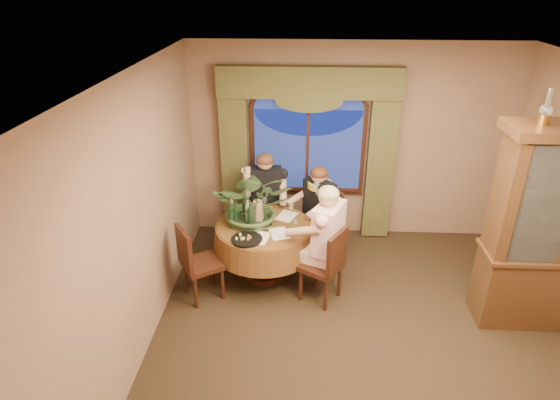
# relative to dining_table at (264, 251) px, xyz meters

# --- Properties ---
(floor) EXTENTS (5.00, 5.00, 0.00)m
(floor) POSITION_rel_dining_table_xyz_m (1.12, -1.25, -0.38)
(floor) COLOR black
(floor) RESTS_ON ground
(wall_back) EXTENTS (4.50, 0.00, 4.50)m
(wall_back) POSITION_rel_dining_table_xyz_m (1.12, 1.25, 1.02)
(wall_back) COLOR #85614B
(wall_back) RESTS_ON ground
(ceiling) EXTENTS (5.00, 5.00, 0.00)m
(ceiling) POSITION_rel_dining_table_xyz_m (1.12, -1.25, 2.42)
(ceiling) COLOR white
(ceiling) RESTS_ON wall_back
(window) EXTENTS (1.62, 0.10, 1.32)m
(window) POSITION_rel_dining_table_xyz_m (0.52, 1.18, 0.92)
(window) COLOR navy
(window) RESTS_ON wall_back
(arched_transom) EXTENTS (1.60, 0.06, 0.44)m
(arched_transom) POSITION_rel_dining_table_xyz_m (0.53, 1.18, 1.71)
(arched_transom) COLOR navy
(arched_transom) RESTS_ON wall_back
(drapery_left) EXTENTS (0.38, 0.14, 2.32)m
(drapery_left) POSITION_rel_dining_table_xyz_m (-0.50, 1.13, 0.80)
(drapery_left) COLOR #474422
(drapery_left) RESTS_ON floor
(drapery_right) EXTENTS (0.38, 0.14, 2.32)m
(drapery_right) POSITION_rel_dining_table_xyz_m (1.56, 1.13, 0.80)
(drapery_right) COLOR #474422
(drapery_right) RESTS_ON floor
(swag_valance) EXTENTS (2.45, 0.16, 0.42)m
(swag_valance) POSITION_rel_dining_table_xyz_m (0.52, 1.10, 1.90)
(swag_valance) COLOR #474422
(swag_valance) RESTS_ON wall_back
(dining_table) EXTENTS (1.43, 1.43, 0.75)m
(dining_table) POSITION_rel_dining_table_xyz_m (0.00, 0.00, 0.00)
(dining_table) COLOR maroon
(dining_table) RESTS_ON floor
(china_cabinet) EXTENTS (1.41, 0.56, 2.28)m
(china_cabinet) POSITION_rel_dining_table_xyz_m (3.11, -0.67, 0.77)
(china_cabinet) COLOR #3B2213
(china_cabinet) RESTS_ON floor
(oil_lamp_left) EXTENTS (0.11, 0.11, 0.34)m
(oil_lamp_left) POSITION_rel_dining_table_xyz_m (2.71, -0.67, 2.08)
(oil_lamp_left) COLOR #A5722D
(oil_lamp_left) RESTS_ON china_cabinet
(chair_right) EXTENTS (0.58, 0.58, 0.96)m
(chair_right) POSITION_rel_dining_table_xyz_m (0.71, -0.43, 0.10)
(chair_right) COLOR black
(chair_right) RESTS_ON floor
(chair_back_right) EXTENTS (0.59, 0.59, 0.96)m
(chair_back_right) POSITION_rel_dining_table_xyz_m (0.71, 0.54, 0.10)
(chair_back_right) COLOR black
(chair_back_right) RESTS_ON floor
(chair_back) EXTENTS (0.44, 0.44, 0.96)m
(chair_back) POSITION_rel_dining_table_xyz_m (-0.04, 0.89, 0.10)
(chair_back) COLOR black
(chair_back) RESTS_ON floor
(chair_front_left) EXTENTS (0.58, 0.58, 0.96)m
(chair_front_left) POSITION_rel_dining_table_xyz_m (-0.70, -0.46, 0.10)
(chair_front_left) COLOR black
(chair_front_left) RESTS_ON floor
(person_pink) EXTENTS (0.64, 0.66, 1.45)m
(person_pink) POSITION_rel_dining_table_xyz_m (0.78, -0.34, 0.35)
(person_pink) COLOR beige
(person_pink) RESTS_ON floor
(person_back) EXTENTS (0.53, 0.49, 1.41)m
(person_back) POSITION_rel_dining_table_xyz_m (-0.05, 0.81, 0.33)
(person_back) COLOR black
(person_back) RESTS_ON floor
(person_scarf) EXTENTS (0.64, 0.64, 1.32)m
(person_scarf) POSITION_rel_dining_table_xyz_m (0.69, 0.56, 0.29)
(person_scarf) COLOR black
(person_scarf) RESTS_ON floor
(stoneware_vase) EXTENTS (0.15, 0.15, 0.29)m
(stoneware_vase) POSITION_rel_dining_table_xyz_m (-0.08, 0.08, 0.52)
(stoneware_vase) COLOR tan
(stoneware_vase) RESTS_ON dining_table
(centerpiece_plant) EXTENTS (0.96, 1.07, 0.83)m
(centerpiece_plant) POSITION_rel_dining_table_xyz_m (-0.13, 0.10, 0.99)
(centerpiece_plant) COLOR #3C5730
(centerpiece_plant) RESTS_ON dining_table
(olive_bowl) EXTENTS (0.16, 0.16, 0.05)m
(olive_bowl) POSITION_rel_dining_table_xyz_m (0.03, -0.08, 0.40)
(olive_bowl) COLOR #4C5229
(olive_bowl) RESTS_ON dining_table
(cheese_platter) EXTENTS (0.37, 0.37, 0.02)m
(cheese_platter) POSITION_rel_dining_table_xyz_m (-0.17, -0.38, 0.39)
(cheese_platter) COLOR black
(cheese_platter) RESTS_ON dining_table
(wine_bottle_0) EXTENTS (0.07, 0.07, 0.33)m
(wine_bottle_0) POSITION_rel_dining_table_xyz_m (-0.35, -0.02, 0.54)
(wine_bottle_0) COLOR black
(wine_bottle_0) RESTS_ON dining_table
(wine_bottle_1) EXTENTS (0.07, 0.07, 0.33)m
(wine_bottle_1) POSITION_rel_dining_table_xyz_m (-0.16, -0.08, 0.54)
(wine_bottle_1) COLOR black
(wine_bottle_1) RESTS_ON dining_table
(wine_bottle_2) EXTENTS (0.07, 0.07, 0.33)m
(wine_bottle_2) POSITION_rel_dining_table_xyz_m (-0.41, 0.10, 0.54)
(wine_bottle_2) COLOR tan
(wine_bottle_2) RESTS_ON dining_table
(wine_bottle_3) EXTENTS (0.07, 0.07, 0.33)m
(wine_bottle_3) POSITION_rel_dining_table_xyz_m (-0.25, 0.15, 0.54)
(wine_bottle_3) COLOR black
(wine_bottle_3) RESTS_ON dining_table
(wine_bottle_4) EXTENTS (0.07, 0.07, 0.33)m
(wine_bottle_4) POSITION_rel_dining_table_xyz_m (-0.39, -0.09, 0.54)
(wine_bottle_4) COLOR black
(wine_bottle_4) RESTS_ON dining_table
(wine_bottle_5) EXTENTS (0.07, 0.07, 0.33)m
(wine_bottle_5) POSITION_rel_dining_table_xyz_m (-0.20, 0.01, 0.54)
(wine_bottle_5) COLOR tan
(wine_bottle_5) RESTS_ON dining_table
(tasting_paper_0) EXTENTS (0.29, 0.35, 0.00)m
(tasting_paper_0) POSITION_rel_dining_table_xyz_m (0.20, -0.21, 0.38)
(tasting_paper_0) COLOR white
(tasting_paper_0) RESTS_ON dining_table
(tasting_paper_1) EXTENTS (0.31, 0.36, 0.00)m
(tasting_paper_1) POSITION_rel_dining_table_xyz_m (0.27, 0.24, 0.38)
(tasting_paper_1) COLOR white
(tasting_paper_1) RESTS_ON dining_table
(tasting_paper_2) EXTENTS (0.27, 0.34, 0.00)m
(tasting_paper_2) POSITION_rel_dining_table_xyz_m (-0.02, -0.32, 0.38)
(tasting_paper_2) COLOR white
(tasting_paper_2) RESTS_ON dining_table
(wine_glass_person_pink) EXTENTS (0.07, 0.07, 0.18)m
(wine_glass_person_pink) POSITION_rel_dining_table_xyz_m (0.39, -0.17, 0.46)
(wine_glass_person_pink) COLOR silver
(wine_glass_person_pink) RESTS_ON dining_table
(wine_glass_person_back) EXTENTS (0.07, 0.07, 0.18)m
(wine_glass_person_back) POSITION_rel_dining_table_xyz_m (-0.02, 0.42, 0.46)
(wine_glass_person_back) COLOR silver
(wine_glass_person_back) RESTS_ON dining_table
(wine_glass_person_scarf) EXTENTS (0.07, 0.07, 0.18)m
(wine_glass_person_scarf) POSITION_rel_dining_table_xyz_m (0.33, 0.27, 0.46)
(wine_glass_person_scarf) COLOR silver
(wine_glass_person_scarf) RESTS_ON dining_table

